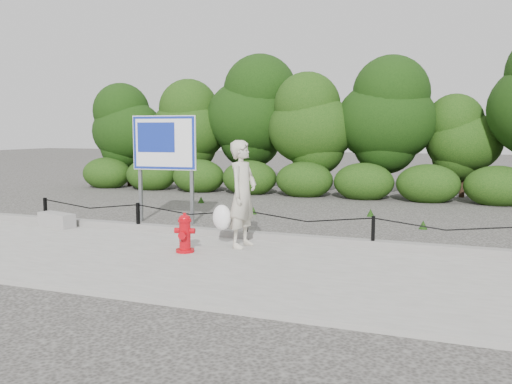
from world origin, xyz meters
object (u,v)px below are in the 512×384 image
object	(u,v)px
fire_hydrant	(185,233)
advertising_sign	(164,148)
pedestrian	(241,195)
concrete_block	(57,220)

from	to	relation	value
fire_hydrant	advertising_sign	size ratio (longest dim) A/B	0.27
pedestrian	advertising_sign	bearing A→B (deg)	59.21
concrete_block	fire_hydrant	bearing A→B (deg)	-17.70
concrete_block	advertising_sign	size ratio (longest dim) A/B	0.37
fire_hydrant	concrete_block	size ratio (longest dim) A/B	0.73
pedestrian	concrete_block	size ratio (longest dim) A/B	2.05
pedestrian	concrete_block	distance (m)	4.76
fire_hydrant	pedestrian	xyz separation A→B (m)	(0.77, 0.77, 0.62)
pedestrian	concrete_block	bearing A→B (deg)	90.51
pedestrian	concrete_block	xyz separation A→B (m)	(-4.67, 0.47, -0.80)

